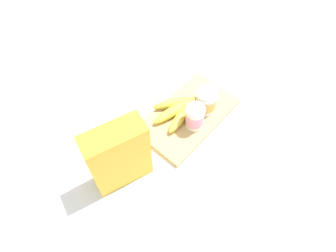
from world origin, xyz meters
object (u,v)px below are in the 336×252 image
object	(u,v)px
yogurt_cup_front	(206,101)
banana_bunch	(177,110)
yogurt_cup_back	(195,117)
cereal_box	(118,156)
spoon	(242,92)
cutting_board	(188,116)

from	to	relation	value
yogurt_cup_front	banana_bunch	distance (m)	0.11
yogurt_cup_back	cereal_box	bearing A→B (deg)	-11.07
banana_bunch	spoon	world-z (taller)	banana_bunch
yogurt_cup_front	spoon	world-z (taller)	yogurt_cup_front
yogurt_cup_back	banana_bunch	bearing A→B (deg)	-90.74
cutting_board	spoon	bearing A→B (deg)	160.46
cereal_box	banana_bunch	distance (m)	0.31
cutting_board	banana_bunch	world-z (taller)	banana_bunch
yogurt_cup_back	spoon	size ratio (longest dim) A/B	0.77
cutting_board	yogurt_cup_front	distance (m)	0.09
cereal_box	yogurt_cup_front	distance (m)	0.38
cereal_box	yogurt_cup_back	world-z (taller)	cereal_box
cereal_box	yogurt_cup_front	xyz separation A→B (m)	(-0.37, 0.04, -0.06)
yogurt_cup_back	yogurt_cup_front	bearing A→B (deg)	-170.63
yogurt_cup_front	yogurt_cup_back	size ratio (longest dim) A/B	1.00
cereal_box	yogurt_cup_back	xyz separation A→B (m)	(-0.29, 0.06, -0.06)
cutting_board	cereal_box	bearing A→B (deg)	-2.42
banana_bunch	spoon	distance (m)	0.28
yogurt_cup_front	yogurt_cup_back	world-z (taller)	same
banana_bunch	spoon	size ratio (longest dim) A/B	1.50
cutting_board	yogurt_cup_back	size ratio (longest dim) A/B	3.69
yogurt_cup_back	cutting_board	bearing A→B (deg)	-116.13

